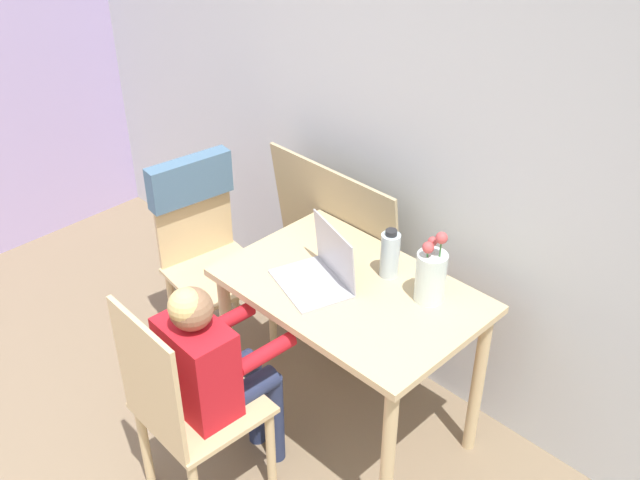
{
  "coord_description": "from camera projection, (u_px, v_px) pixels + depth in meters",
  "views": [
    {
      "loc": [
        1.62,
        0.05,
        2.42
      ],
      "look_at": [
        -0.01,
        1.68,
        0.91
      ],
      "focal_mm": 42.0,
      "sensor_mm": 36.0,
      "label": 1
    }
  ],
  "objects": [
    {
      "name": "wall_back",
      "position": [
        421.0,
        114.0,
        2.89
      ],
      "size": [
        6.4,
        0.05,
        2.5
      ],
      "color": "silver",
      "rests_on": "ground_plane"
    },
    {
      "name": "dining_table",
      "position": [
        350.0,
        311.0,
        2.88
      ],
      "size": [
        0.98,
        0.64,
        0.73
      ],
      "color": "#D6B784",
      "rests_on": "ground_plane"
    },
    {
      "name": "chair_occupied",
      "position": [
        185.0,
        409.0,
        2.65
      ],
      "size": [
        0.42,
        0.42,
        0.93
      ],
      "rotation": [
        0.0,
        0.0,
        3.1
      ],
      "color": "#D6B784",
      "rests_on": "ground_plane"
    },
    {
      "name": "chair_spare",
      "position": [
        202.0,
        227.0,
        3.38
      ],
      "size": [
        0.48,
        0.45,
        0.94
      ],
      "rotation": [
        0.0,
        0.0,
        1.44
      ],
      "color": "#D6B784",
      "rests_on": "ground_plane"
    },
    {
      "name": "person_seated",
      "position": [
        213.0,
        365.0,
        2.66
      ],
      "size": [
        0.31,
        0.43,
        0.96
      ],
      "rotation": [
        0.0,
        0.0,
        3.1
      ],
      "color": "red",
      "rests_on": "ground_plane"
    },
    {
      "name": "laptop",
      "position": [
        321.0,
        271.0,
        2.81
      ],
      "size": [
        0.36,
        0.31,
        0.23
      ],
      "rotation": [
        0.0,
        0.0,
        -0.31
      ],
      "color": "#B2B2B7",
      "rests_on": "dining_table"
    },
    {
      "name": "flower_vase",
      "position": [
        431.0,
        274.0,
        2.69
      ],
      "size": [
        0.11,
        0.11,
        0.3
      ],
      "color": "silver",
      "rests_on": "dining_table"
    },
    {
      "name": "water_bottle",
      "position": [
        390.0,
        254.0,
        2.83
      ],
      "size": [
        0.07,
        0.07,
        0.2
      ],
      "color": "silver",
      "rests_on": "dining_table"
    },
    {
      "name": "cardboard_panel",
      "position": [
        339.0,
        259.0,
        3.41
      ],
      "size": [
        0.73,
        0.15,
        0.97
      ],
      "color": "tan",
      "rests_on": "ground_plane"
    }
  ]
}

